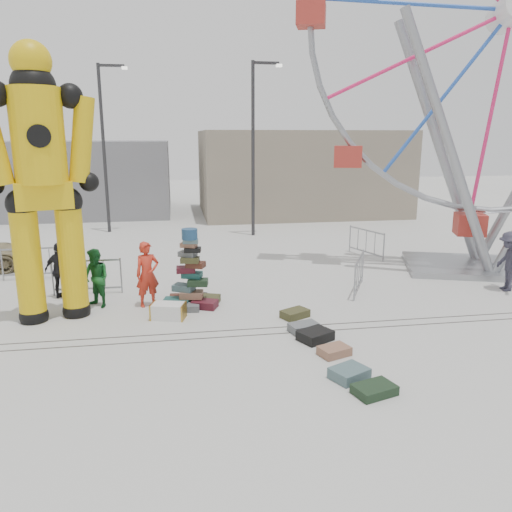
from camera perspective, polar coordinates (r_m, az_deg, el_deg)
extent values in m
plane|color=#9E9E99|center=(11.54, -5.05, -10.47)|extent=(90.00, 90.00, 0.00)
cube|color=#47443F|center=(12.09, -5.27, -9.31)|extent=(40.00, 0.04, 0.01)
cube|color=#47443F|center=(12.46, -5.40, -8.60)|extent=(40.00, 0.04, 0.01)
cube|color=gray|center=(31.55, 4.93, 9.53)|extent=(12.00, 8.00, 5.00)
cube|color=gray|center=(33.04, -18.70, 8.53)|extent=(10.00, 8.00, 4.40)
cylinder|color=#2D2D30|center=(23.82, -0.34, 11.90)|extent=(0.16, 0.16, 8.00)
cube|color=#2D2D30|center=(24.13, 1.15, 21.20)|extent=(1.20, 0.15, 0.12)
cube|color=silver|center=(24.23, 2.64, 20.92)|extent=(0.25, 0.25, 0.12)
cylinder|color=#2D2D30|center=(25.74, -16.99, 11.45)|extent=(0.16, 0.16, 8.00)
cube|color=#2D2D30|center=(25.86, -16.22, 20.18)|extent=(1.20, 0.15, 0.12)
cube|color=silver|center=(25.79, -14.79, 20.06)|extent=(0.25, 0.25, 0.12)
cube|color=#1B514C|center=(14.27, -9.08, -5.30)|extent=(0.81, 0.64, 0.23)
cube|color=#511521|center=(14.08, -5.88, -5.49)|extent=(0.81, 0.70, 0.22)
cube|color=#4C2418|center=(14.69, -8.61, -4.81)|extent=(0.66, 0.47, 0.20)
cube|color=#414020|center=(14.50, -5.50, -4.92)|extent=(0.76, 0.64, 0.22)
cube|color=slate|center=(13.93, -7.75, -5.84)|extent=(0.66, 0.48, 0.18)
cube|color=black|center=(14.76, -6.90, -4.66)|extent=(0.70, 0.60, 0.20)
cube|color=#95644C|center=(14.23, -7.38, -4.38)|extent=(0.70, 0.54, 0.20)
cube|color=#4C686C|center=(14.25, -8.26, -3.59)|extent=(0.69, 0.61, 0.18)
cube|color=#1B311C|center=(14.06, -6.66, -3.01)|extent=(0.61, 0.46, 0.18)
cube|color=#1B514C|center=(14.20, -7.32, -2.14)|extent=(0.63, 0.51, 0.16)
cube|color=#511521|center=(14.15, -8.02, -1.53)|extent=(0.53, 0.38, 0.16)
cube|color=#4C2418|center=(14.00, -6.91, -0.98)|extent=(0.59, 0.52, 0.16)
cube|color=#414020|center=(13.91, -7.55, -0.44)|extent=(0.56, 0.42, 0.14)
cube|color=slate|center=(14.01, -7.82, 0.25)|extent=(0.57, 0.51, 0.14)
cube|color=black|center=(13.87, -7.26, 0.71)|extent=(0.49, 0.36, 0.13)
cube|color=#95644C|center=(13.91, -7.70, 1.27)|extent=(0.51, 0.42, 0.13)
cube|color=#4C686C|center=(13.80, -7.49, 1.68)|extent=(0.44, 0.31, 0.11)
cylinder|color=navy|center=(13.79, -7.60, 2.51)|extent=(0.43, 0.43, 0.29)
sphere|color=black|center=(14.26, -24.03, -6.25)|extent=(0.73, 0.73, 0.73)
cylinder|color=gold|center=(13.88, -24.58, -0.85)|extent=(0.67, 0.67, 3.06)
sphere|color=black|center=(13.61, -25.21, 5.40)|extent=(0.76, 0.76, 0.76)
sphere|color=black|center=(14.29, -19.81, -5.83)|extent=(0.73, 0.73, 0.73)
cylinder|color=gold|center=(13.91, -20.26, -0.42)|extent=(0.67, 0.67, 3.06)
sphere|color=black|center=(13.64, -20.78, 5.83)|extent=(0.76, 0.76, 0.76)
cube|color=gold|center=(13.60, -23.07, 6.42)|extent=(1.49, 1.09, 0.67)
cylinder|color=gold|center=(13.52, -23.64, 12.44)|extent=(1.24, 1.24, 2.29)
sphere|color=black|center=(13.57, -24.12, 17.27)|extent=(1.05, 1.05, 1.05)
sphere|color=gold|center=(13.63, -24.36, 19.67)|extent=(0.96, 0.96, 0.96)
sphere|color=black|center=(13.60, -20.47, 16.76)|extent=(0.61, 0.61, 0.61)
cylinder|color=gold|center=(13.59, -19.28, 12.41)|extent=(0.89, 0.69, 2.15)
sphere|color=black|center=(13.65, -18.53, 8.03)|extent=(0.50, 0.50, 0.50)
cube|color=gray|center=(19.72, 24.61, -1.13)|extent=(6.14, 4.81, 0.22)
cylinder|color=gray|center=(17.85, 21.28, 11.42)|extent=(3.64, 1.53, 8.73)
cylinder|color=gray|center=(19.75, 20.20, 11.63)|extent=(3.64, 1.53, 8.73)
cube|color=#A72C23|center=(19.43, 25.05, 3.17)|extent=(1.23, 1.23, 0.75)
cube|color=silver|center=(13.40, -9.99, -6.22)|extent=(0.98, 0.72, 0.41)
cube|color=#414020|center=(13.34, 4.47, -6.59)|extent=(0.85, 0.74, 0.21)
cube|color=slate|center=(12.44, 5.51, -8.14)|extent=(0.81, 0.64, 0.21)
cube|color=black|center=(11.96, 6.79, -9.00)|extent=(0.94, 0.87, 0.24)
cube|color=#95644C|center=(11.27, 8.93, -10.66)|extent=(0.78, 0.66, 0.20)
cube|color=#4C686C|center=(10.31, 10.61, -13.04)|extent=(0.87, 0.80, 0.23)
cube|color=#1B311C|center=(9.86, 13.38, -14.63)|extent=(0.89, 0.72, 0.18)
imported|color=red|center=(14.27, -12.30, -2.05)|extent=(0.79, 0.65, 1.85)
imported|color=#165B25|center=(14.58, -17.81, -2.45)|extent=(1.02, 1.01, 1.66)
imported|color=black|center=(15.75, -21.43, -1.56)|extent=(1.06, 0.69, 1.67)
imported|color=#2A2936|center=(17.23, 26.87, -0.55)|extent=(0.92, 1.31, 1.85)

